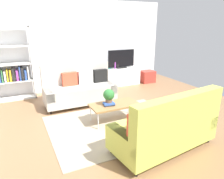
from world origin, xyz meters
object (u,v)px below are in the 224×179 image
object	(u,v)px
bookshelf	(12,67)
potted_plant	(109,96)
bottle_0	(115,65)
storage_trunk	(147,77)
vase_0	(105,66)
couch_green	(166,127)
vase_1	(109,67)
tv_console	(121,76)
table_book_0	(109,105)
tv	(121,59)
couch_beige	(79,88)
bottle_1	(118,66)
coffee_table	(115,105)

from	to	relation	value
bookshelf	potted_plant	size ratio (longest dim) A/B	5.73
potted_plant	bottle_0	bearing A→B (deg)	60.94
storage_trunk	vase_0	distance (m)	1.76
couch_green	vase_1	bearing A→B (deg)	72.11
tv_console	table_book_0	world-z (taller)	tv_console
tv	storage_trunk	world-z (taller)	tv
couch_beige	bottle_0	xyz separation A→B (m)	(1.65, 1.11, 0.30)
couch_beige	couch_green	xyz separation A→B (m)	(0.68, -2.85, -0.01)
tv	bottle_1	world-z (taller)	tv
couch_beige	bottle_1	distance (m)	2.10
table_book_0	bottle_0	distance (m)	2.93
table_book_0	bookshelf	bearing A→B (deg)	125.26
table_book_0	bottle_1	world-z (taller)	bottle_1
coffee_table	tv	distance (m)	3.02
potted_plant	table_book_0	xyz separation A→B (m)	(-0.01, -0.03, -0.20)
bookshelf	vase_1	size ratio (longest dim) A/B	16.25
couch_beige	tv_console	bearing A→B (deg)	-148.27
couch_green	potted_plant	world-z (taller)	couch_green
couch_beige	tv_console	distance (m)	2.23
storage_trunk	vase_0	bearing A→B (deg)	174.90
table_book_0	bottle_1	xyz separation A→B (m)	(1.52, 2.55, 0.28)
couch_beige	tv	bearing A→B (deg)	-148.71
couch_beige	bottle_1	xyz separation A→B (m)	(1.76, 1.11, 0.26)
couch_green	table_book_0	size ratio (longest dim) A/B	8.28
tv	couch_green	bearing A→B (deg)	-107.06
couch_green	table_book_0	distance (m)	1.48
couch_green	potted_plant	bearing A→B (deg)	99.79
tv	bottle_1	bearing A→B (deg)	-172.04
potted_plant	table_book_0	world-z (taller)	potted_plant
couch_beige	coffee_table	xyz separation A→B (m)	(0.39, -1.42, -0.06)
bottle_0	bottle_1	distance (m)	0.12
couch_green	bottle_0	distance (m)	4.09
potted_plant	vase_1	world-z (taller)	potted_plant
potted_plant	vase_0	bearing A→B (deg)	67.70
bottle_0	bottle_1	xyz separation A→B (m)	(0.11, 0.00, -0.04)
bottle_0	storage_trunk	bearing A→B (deg)	-2.55
couch_beige	vase_1	xyz separation A→B (m)	(1.46, 1.20, 0.25)
couch_beige	vase_1	distance (m)	1.91
vase_0	bottle_0	world-z (taller)	bottle_0
storage_trunk	tv_console	bearing A→B (deg)	174.81
couch_beige	couch_green	bearing A→B (deg)	103.84
vase_1	bottle_1	size ratio (longest dim) A/B	0.90
tv_console	potted_plant	bearing A→B (deg)	-122.79
bottle_1	vase_1	bearing A→B (deg)	162.93
couch_beige	potted_plant	bearing A→B (deg)	100.38
couch_green	vase_0	bearing A→B (deg)	74.09
coffee_table	storage_trunk	distance (m)	3.61
storage_trunk	bottle_0	xyz separation A→B (m)	(-1.35, 0.06, 0.54)
couch_green	bottle_1	xyz separation A→B (m)	(1.08, 3.96, 0.27)
tv_console	vase_1	distance (m)	0.58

